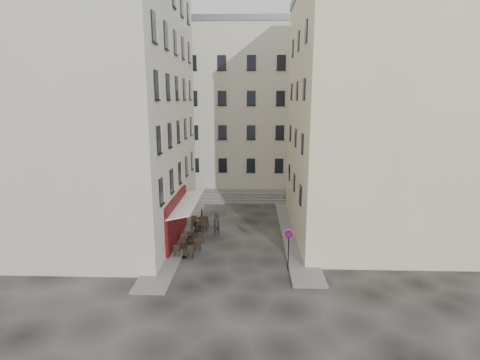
{
  "coord_description": "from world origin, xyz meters",
  "views": [
    {
      "loc": [
        1.18,
        -25.32,
        10.39
      ],
      "look_at": [
        0.18,
        4.0,
        4.05
      ],
      "focal_mm": 28.0,
      "sensor_mm": 36.0,
      "label": 1
    }
  ],
  "objects_px": {
    "no_parking_sign": "(289,241)",
    "bistro_table_a": "(184,251)",
    "bistro_table_b": "(191,243)",
    "pedestrian": "(216,224)"
  },
  "relations": [
    {
      "from": "no_parking_sign",
      "to": "bistro_table_a",
      "type": "height_order",
      "value": "no_parking_sign"
    },
    {
      "from": "bistro_table_a",
      "to": "pedestrian",
      "type": "distance_m",
      "value": 4.85
    },
    {
      "from": "no_parking_sign",
      "to": "pedestrian",
      "type": "distance_m",
      "value": 7.94
    },
    {
      "from": "bistro_table_a",
      "to": "pedestrian",
      "type": "bearing_deg",
      "value": 68.68
    },
    {
      "from": "no_parking_sign",
      "to": "bistro_table_b",
      "type": "relative_size",
      "value": 1.85
    },
    {
      "from": "no_parking_sign",
      "to": "pedestrian",
      "type": "xyz_separation_m",
      "value": [
        -5.04,
        6.06,
        -0.98
      ]
    },
    {
      "from": "bistro_table_a",
      "to": "bistro_table_b",
      "type": "height_order",
      "value": "bistro_table_b"
    },
    {
      "from": "pedestrian",
      "to": "bistro_table_a",
      "type": "bearing_deg",
      "value": 24.84
    },
    {
      "from": "bistro_table_a",
      "to": "bistro_table_b",
      "type": "bearing_deg",
      "value": 79.39
    },
    {
      "from": "no_parking_sign",
      "to": "bistro_table_a",
      "type": "relative_size",
      "value": 1.99
    }
  ]
}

